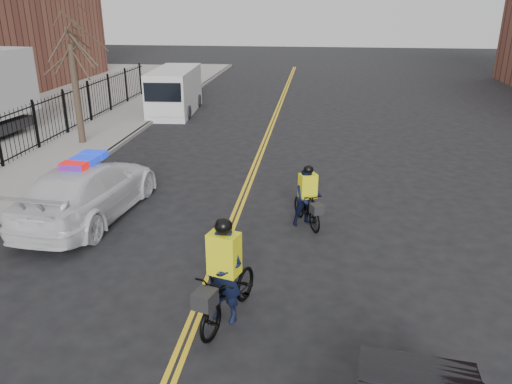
{
  "coord_description": "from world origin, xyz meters",
  "views": [
    {
      "loc": [
        2.17,
        -9.4,
        5.74
      ],
      "look_at": [
        0.76,
        2.06,
        1.3
      ],
      "focal_mm": 35.0,
      "sensor_mm": 36.0,
      "label": 1
    }
  ],
  "objects_px": {
    "police_cruiser": "(88,190)",
    "cargo_van": "(174,92)",
    "cyclist_far": "(307,202)",
    "cyclist_near": "(225,285)"
  },
  "relations": [
    {
      "from": "police_cruiser",
      "to": "cargo_van",
      "type": "relative_size",
      "value": 0.99
    },
    {
      "from": "cargo_van",
      "to": "cyclist_far",
      "type": "bearing_deg",
      "value": -65.15
    },
    {
      "from": "police_cruiser",
      "to": "cargo_van",
      "type": "distance_m",
      "value": 13.99
    },
    {
      "from": "police_cruiser",
      "to": "cyclist_far",
      "type": "distance_m",
      "value": 6.11
    },
    {
      "from": "cyclist_near",
      "to": "cyclist_far",
      "type": "xyz_separation_m",
      "value": [
        1.43,
        4.52,
        -0.06
      ]
    },
    {
      "from": "police_cruiser",
      "to": "cargo_van",
      "type": "bearing_deg",
      "value": -79.7
    },
    {
      "from": "cargo_van",
      "to": "cyclist_far",
      "type": "distance_m",
      "value": 15.68
    },
    {
      "from": "cyclist_far",
      "to": "police_cruiser",
      "type": "bearing_deg",
      "value": 156.25
    },
    {
      "from": "police_cruiser",
      "to": "cyclist_far",
      "type": "relative_size",
      "value": 3.24
    },
    {
      "from": "cargo_van",
      "to": "cyclist_far",
      "type": "xyz_separation_m",
      "value": [
        7.52,
        -13.75,
        -0.46
      ]
    }
  ]
}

